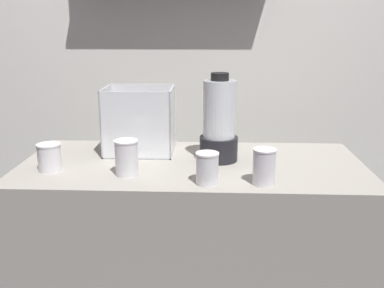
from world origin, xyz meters
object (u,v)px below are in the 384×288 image
object	(u,v)px
blender_pitcher	(219,124)
juice_cup_pomegranate_right	(264,168)
juice_cup_mango_middle	(207,170)
juice_cup_orange_far_left	(50,159)
juice_cup_mango_left	(127,159)
carrot_display_bin	(140,131)

from	to	relation	value
blender_pitcher	juice_cup_pomegranate_right	distance (m)	0.33
juice_cup_mango_middle	juice_cup_pomegranate_right	xyz separation A→B (m)	(0.20, 0.00, 0.01)
blender_pitcher	juice_cup_pomegranate_right	world-z (taller)	blender_pitcher
juice_cup_orange_far_left	juice_cup_mango_left	bearing A→B (deg)	-6.59
blender_pitcher	juice_cup_mango_left	xyz separation A→B (m)	(-0.35, -0.20, -0.09)
juice_cup_orange_far_left	juice_cup_mango_middle	distance (m)	0.62
carrot_display_bin	juice_cup_mango_middle	xyz separation A→B (m)	(0.30, -0.38, -0.04)
blender_pitcher	juice_cup_orange_far_left	world-z (taller)	blender_pitcher
blender_pitcher	juice_cup_mango_left	bearing A→B (deg)	-150.14
carrot_display_bin	juice_cup_orange_far_left	world-z (taller)	carrot_display_bin
juice_cup_mango_middle	juice_cup_orange_far_left	bearing A→B (deg)	169.34
carrot_display_bin	juice_cup_mango_middle	size ratio (longest dim) A/B	2.56
juice_cup_pomegranate_right	juice_cup_mango_middle	bearing A→B (deg)	-179.15
juice_cup_orange_far_left	juice_cup_mango_middle	bearing A→B (deg)	-10.66
juice_cup_mango_middle	juice_cup_pomegranate_right	size ratio (longest dim) A/B	0.88
carrot_display_bin	blender_pitcher	size ratio (longest dim) A/B	0.81
juice_cup_orange_far_left	juice_cup_pomegranate_right	world-z (taller)	juice_cup_pomegranate_right
juice_cup_orange_far_left	juice_cup_mango_left	world-z (taller)	juice_cup_mango_left
juice_cup_orange_far_left	juice_cup_pomegranate_right	xyz separation A→B (m)	(0.81, -0.11, 0.01)
juice_cup_mango_middle	juice_cup_pomegranate_right	world-z (taller)	juice_cup_pomegranate_right
juice_cup_mango_middle	blender_pitcher	bearing A→B (deg)	80.97
carrot_display_bin	juice_cup_mango_middle	distance (m)	0.49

